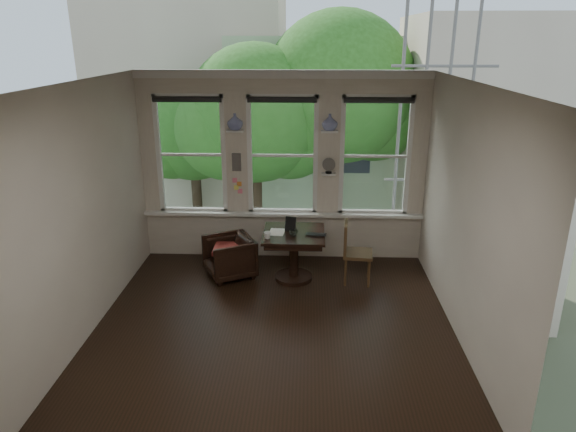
{
  "coord_description": "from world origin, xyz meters",
  "views": [
    {
      "loc": [
        0.41,
        -5.7,
        3.46
      ],
      "look_at": [
        0.14,
        0.9,
        1.16
      ],
      "focal_mm": 32.0,
      "sensor_mm": 36.0,
      "label": 1
    }
  ],
  "objects_px": {
    "table": "(294,256)",
    "mug": "(267,235)",
    "side_chair_right": "(358,253)",
    "armchair_left": "(229,257)",
    "laptop": "(315,236)"
  },
  "relations": [
    {
      "from": "table",
      "to": "side_chair_right",
      "type": "distance_m",
      "value": 0.95
    },
    {
      "from": "armchair_left",
      "to": "mug",
      "type": "xyz_separation_m",
      "value": [
        0.61,
        -0.31,
        0.48
      ]
    },
    {
      "from": "mug",
      "to": "table",
      "type": "bearing_deg",
      "value": 33.64
    },
    {
      "from": "table",
      "to": "mug",
      "type": "relative_size",
      "value": 8.58
    },
    {
      "from": "side_chair_right",
      "to": "laptop",
      "type": "distance_m",
      "value": 0.71
    },
    {
      "from": "table",
      "to": "mug",
      "type": "height_order",
      "value": "mug"
    },
    {
      "from": "armchair_left",
      "to": "side_chair_right",
      "type": "bearing_deg",
      "value": 59.94
    },
    {
      "from": "mug",
      "to": "armchair_left",
      "type": "bearing_deg",
      "value": 153.31
    },
    {
      "from": "table",
      "to": "laptop",
      "type": "height_order",
      "value": "laptop"
    },
    {
      "from": "table",
      "to": "side_chair_right",
      "type": "xyz_separation_m",
      "value": [
        0.95,
        -0.05,
        0.09
      ]
    },
    {
      "from": "side_chair_right",
      "to": "mug",
      "type": "xyz_separation_m",
      "value": [
        -1.32,
        -0.2,
        0.34
      ]
    },
    {
      "from": "table",
      "to": "laptop",
      "type": "relative_size",
      "value": 3.02
    },
    {
      "from": "table",
      "to": "side_chair_right",
      "type": "relative_size",
      "value": 0.98
    },
    {
      "from": "side_chair_right",
      "to": "mug",
      "type": "bearing_deg",
      "value": 104.27
    },
    {
      "from": "laptop",
      "to": "table",
      "type": "bearing_deg",
      "value": 163.95
    }
  ]
}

